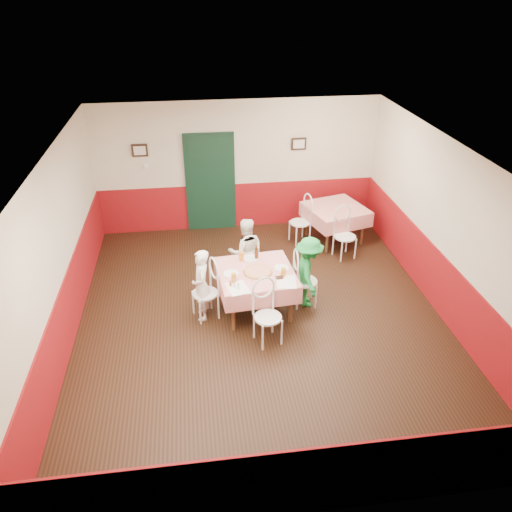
{
  "coord_description": "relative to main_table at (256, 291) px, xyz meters",
  "views": [
    {
      "loc": [
        -0.98,
        -6.64,
        5.01
      ],
      "look_at": [
        -0.05,
        0.22,
        1.05
      ],
      "focal_mm": 35.0,
      "sensor_mm": 36.0,
      "label": 1
    }
  ],
  "objects": [
    {
      "name": "shaker_b",
      "position": [
        -0.34,
        -0.48,
        0.43
      ],
      "size": [
        0.04,
        0.04,
        0.09
      ],
      "primitive_type": "cylinder",
      "rotation": [
        0.0,
        0.0,
        0.08
      ],
      "color": "silver",
      "rests_on": "main_table"
    },
    {
      "name": "chair_second_a",
      "position": [
        1.24,
        2.31,
        0.08
      ],
      "size": [
        0.52,
        0.52,
        0.9
      ],
      "primitive_type": null,
      "rotation": [
        0.0,
        0.0,
        -1.3
      ],
      "color": "white",
      "rests_on": "ground"
    },
    {
      "name": "wainscot_front",
      "position": [
        0.05,
        -3.71,
        0.12
      ],
      "size": [
        6.0,
        0.03,
        1.0
      ],
      "primitive_type": "cube",
      "color": "maroon",
      "rests_on": "ground"
    },
    {
      "name": "chair_right",
      "position": [
        0.85,
        0.07,
        0.08
      ],
      "size": [
        0.42,
        0.42,
        0.9
      ],
      "primitive_type": null,
      "rotation": [
        0.0,
        0.0,
        1.57
      ],
      "color": "white",
      "rests_on": "ground"
    },
    {
      "name": "wainscot_back",
      "position": [
        0.05,
        3.26,
        0.12
      ],
      "size": [
        6.0,
        0.03,
        1.0
      ],
      "primitive_type": "cube",
      "color": "maroon",
      "rests_on": "ground"
    },
    {
      "name": "left_wall",
      "position": [
        -2.95,
        -0.22,
        1.02
      ],
      "size": [
        0.1,
        7.0,
        2.8
      ],
      "primitive_type": "cube",
      "color": "beige",
      "rests_on": "ground"
    },
    {
      "name": "wainscot_right",
      "position": [
        3.03,
        -0.22,
        0.12
      ],
      "size": [
        0.03,
        7.0,
        1.0
      ],
      "primitive_type": "cube",
      "color": "maroon",
      "rests_on": "ground"
    },
    {
      "name": "shaker_a",
      "position": [
        -0.4,
        -0.42,
        0.43
      ],
      "size": [
        0.04,
        0.04,
        0.09
      ],
      "primitive_type": "cylinder",
      "rotation": [
        0.0,
        0.0,
        0.08
      ],
      "color": "silver",
      "rests_on": "main_table"
    },
    {
      "name": "diner_left",
      "position": [
        -0.9,
        -0.07,
        0.24
      ],
      "size": [
        0.31,
        0.46,
        1.24
      ],
      "primitive_type": "imported",
      "rotation": [
        0.0,
        0.0,
        -1.55
      ],
      "color": "gray",
      "rests_on": "ground"
    },
    {
      "name": "plate_left",
      "position": [
        -0.41,
        -0.02,
        0.39
      ],
      "size": [
        0.27,
        0.27,
        0.01
      ],
      "primitive_type": "cylinder",
      "rotation": [
        0.0,
        0.0,
        0.08
      ],
      "color": "white",
      "rests_on": "main_table"
    },
    {
      "name": "menu_left",
      "position": [
        -0.35,
        -0.45,
        0.39
      ],
      "size": [
        0.38,
        0.46,
        0.0
      ],
      "primitive_type": "cube",
      "rotation": [
        0.0,
        0.0,
        0.22
      ],
      "color": "white",
      "rests_on": "main_table"
    },
    {
      "name": "right_wall",
      "position": [
        3.05,
        -0.22,
        1.02
      ],
      "size": [
        0.1,
        7.0,
        2.8
      ],
      "primitive_type": "cube",
      "color": "beige",
      "rests_on": "ground"
    },
    {
      "name": "chair_left",
      "position": [
        -0.85,
        -0.07,
        0.08
      ],
      "size": [
        0.53,
        0.53,
        0.9
      ],
      "primitive_type": null,
      "rotation": [
        0.0,
        0.0,
        -1.24
      ],
      "color": "white",
      "rests_on": "ground"
    },
    {
      "name": "floor",
      "position": [
        0.05,
        -0.22,
        -0.38
      ],
      "size": [
        7.0,
        7.0,
        0.0
      ],
      "primitive_type": "plane",
      "color": "black",
      "rests_on": "ground"
    },
    {
      "name": "plate_right",
      "position": [
        0.43,
        0.05,
        0.39
      ],
      "size": [
        0.27,
        0.27,
        0.01
      ],
      "primitive_type": "cylinder",
      "rotation": [
        0.0,
        0.0,
        0.08
      ],
      "color": "white",
      "rests_on": "main_table"
    },
    {
      "name": "glass_a",
      "position": [
        -0.39,
        -0.27,
        0.46
      ],
      "size": [
        0.09,
        0.09,
        0.15
      ],
      "primitive_type": "cylinder",
      "rotation": [
        0.0,
        0.0,
        0.08
      ],
      "color": "#BF7219",
      "rests_on": "main_table"
    },
    {
      "name": "menu_right",
      "position": [
        0.43,
        -0.37,
        0.39
      ],
      "size": [
        0.35,
        0.44,
        0.0
      ],
      "primitive_type": "cube",
      "rotation": [
        0.0,
        0.0,
        -0.13
      ],
      "color": "white",
      "rests_on": "main_table"
    },
    {
      "name": "pizza",
      "position": [
        0.02,
        -0.03,
        0.4
      ],
      "size": [
        0.49,
        0.49,
        0.03
      ],
      "primitive_type": "cylinder",
      "rotation": [
        0.0,
        0.0,
        0.08
      ],
      "color": "#B74723",
      "rests_on": "main_table"
    },
    {
      "name": "glass_b",
      "position": [
        0.42,
        -0.19,
        0.45
      ],
      "size": [
        0.08,
        0.08,
        0.14
      ],
      "primitive_type": "cylinder",
      "rotation": [
        0.0,
        0.0,
        0.08
      ],
      "color": "#BF7219",
      "rests_on": "main_table"
    },
    {
      "name": "wainscot_left",
      "position": [
        -2.94,
        -0.22,
        0.12
      ],
      "size": [
        0.03,
        7.0,
        1.0
      ],
      "primitive_type": "cube",
      "color": "maroon",
      "rests_on": "ground"
    },
    {
      "name": "chair_far",
      "position": [
        -0.07,
        0.85,
        0.08
      ],
      "size": [
        0.52,
        0.52,
        0.9
      ],
      "primitive_type": null,
      "rotation": [
        0.0,
        0.0,
        3.41
      ],
      "color": "white",
      "rests_on": "ground"
    },
    {
      "name": "thermostat",
      "position": [
        -1.85,
        3.23,
        1.12
      ],
      "size": [
        0.1,
        0.03,
        0.1
      ],
      "primitive_type": "cube",
      "color": "white",
      "rests_on": "back_wall"
    },
    {
      "name": "door",
      "position": [
        -0.55,
        3.23,
        0.68
      ],
      "size": [
        0.96,
        0.06,
        2.1
      ],
      "primitive_type": "cube",
      "color": "black",
      "rests_on": "ground"
    },
    {
      "name": "chair_near",
      "position": [
        0.07,
        -0.85,
        0.08
      ],
      "size": [
        0.52,
        0.52,
        0.9
      ],
      "primitive_type": null,
      "rotation": [
        0.0,
        0.0,
        0.29
      ],
      "color": "white",
      "rests_on": "ground"
    },
    {
      "name": "picture_left",
      "position": [
        -1.95,
        3.23,
        1.48
      ],
      "size": [
        0.32,
        0.03,
        0.26
      ],
      "primitive_type": "cube",
      "color": "black",
      "rests_on": "back_wall"
    },
    {
      "name": "front_wall",
      "position": [
        0.05,
        -3.72,
        1.02
      ],
      "size": [
        6.0,
        0.1,
        2.8
      ],
      "primitive_type": "cube",
      "color": "beige",
      "rests_on": "ground"
    },
    {
      "name": "chair_second_b",
      "position": [
        1.99,
        1.56,
        0.08
      ],
      "size": [
        0.52,
        0.52,
        0.9
      ],
      "primitive_type": null,
      "rotation": [
        0.0,
        0.0,
        0.28
      ],
      "color": "white",
      "rests_on": "ground"
    },
    {
      "name": "picture_right",
      "position": [
        1.35,
        3.23,
        1.48
      ],
      "size": [
        0.32,
        0.03,
        0.26
      ],
      "primitive_type": "cube",
      "color": "black",
      "rests_on": "back_wall"
    },
    {
      "name": "plate_far",
      "position": [
        -0.03,
        0.42,
        0.39
      ],
      "size": [
        0.27,
        0.27,
        0.01
      ],
      "primitive_type": "cylinder",
      "rotation": [
        0.0,
        0.0,
        0.08
      ],
      "color": "white",
      "rests_on": "main_table"
    },
    {
      "name": "diner_far",
      "position": [
        -0.07,
        0.9,
        0.26
      ],
      "size": [
        0.66,
        0.54,
        1.28
      ],
      "primitive_type": "imported",
      "rotation": [
        0.0,
        0.0,
        3.24
      ],
      "color": "gray",
      "rests_on": "ground"
    },
    {
      "name": "shaker_c",
      "position": [
        -0.45,
        -0.37,
        0.43
      ],
      "size": [
        0.04,
        0.04,
        0.09
      ],
      "primitive_type": "cylinder",
      "rotation": [
        0.0,
        0.0,
        0.08
      ],
      "color": "#B23319",
      "rests_on": "main_table"
    },
    {
      "name": "diner_right",
      "position": [
        0.9,
        0.07,
        0.26
      ],
      "size": [
        0.51,
        0.84,
        1.26
      ],
      "primitive_type": "imported",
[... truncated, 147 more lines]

